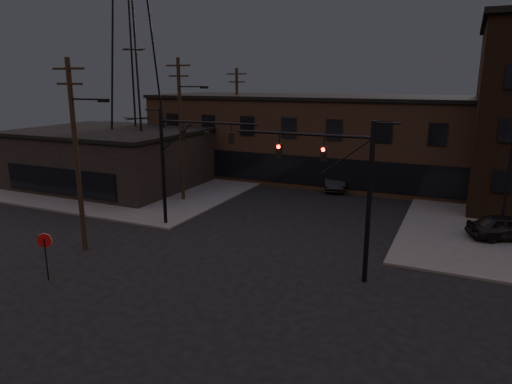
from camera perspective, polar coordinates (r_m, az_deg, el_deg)
ground at (r=22.15m, az=-6.25°, el=-12.54°), size 140.00×140.00×0.00m
sidewalk_nw at (r=51.56m, az=-14.84°, el=2.50°), size 30.00×30.00×0.15m
building_row at (r=46.49m, az=11.62°, el=6.39°), size 40.00×12.00×8.00m
building_left at (r=45.39m, az=-17.84°, el=3.91°), size 16.00×12.00×5.00m
traffic_signal_near at (r=22.55m, az=11.23°, el=1.08°), size 7.12×0.24×8.00m
traffic_signal_far at (r=30.60m, az=-9.68°, el=4.63°), size 7.12×0.24×8.00m
stop_sign at (r=24.98m, az=-24.89°, el=-6.10°), size 0.72×0.33×2.48m
utility_pole_near at (r=27.68m, az=-21.48°, el=4.69°), size 3.70×0.28×11.00m
utility_pole_mid at (r=37.46m, az=-9.33°, el=8.02°), size 3.70×0.28×11.50m
utility_pole_far at (r=48.35m, az=-2.38°, el=9.06°), size 2.20×0.28×11.00m
transmission_tower at (r=45.08m, az=-15.07°, el=16.82°), size 7.00×7.00×25.00m
lot_light_a at (r=31.35m, az=29.28°, el=4.19°), size 1.50×0.28×9.14m
parked_car_lot_a at (r=32.34m, az=28.81°, el=-3.87°), size 4.91×3.58×1.55m
car_crossing at (r=42.54m, az=9.75°, el=1.46°), size 3.22×5.36×1.67m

